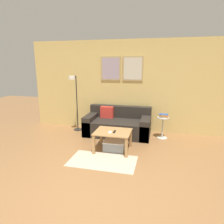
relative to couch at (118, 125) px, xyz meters
name	(u,v)px	position (x,y,z in m)	size (l,w,h in m)	color
ground_plane	(83,200)	(0.09, -2.82, -0.27)	(16.00, 16.00, 0.00)	olive
wall_back	(125,86)	(0.09, 0.48, 1.02)	(5.60, 0.09, 2.55)	#D6B76B
area_rug	(103,161)	(0.04, -1.62, -0.26)	(1.34, 0.74, 0.01)	#C1B299
couch	(118,125)	(0.00, 0.00, 0.00)	(1.75, 0.90, 0.74)	#28231E
coffee_table	(113,135)	(0.12, -1.07, 0.09)	(0.79, 0.65, 0.45)	#AD7F4C
storage_bin	(115,145)	(0.15, -1.03, -0.15)	(0.48, 0.43, 0.23)	gray
floor_lamp	(75,96)	(-1.22, -0.05, 0.77)	(0.25, 0.47, 1.59)	black
side_table	(163,126)	(1.19, -0.02, 0.07)	(0.31, 0.31, 0.56)	silver
book_stack	(164,116)	(1.21, -0.01, 0.34)	(0.24, 0.20, 0.08)	silver
remote_control	(114,132)	(0.16, -1.10, 0.19)	(0.04, 0.15, 0.02)	black
cell_phone	(110,132)	(0.07, -1.15, 0.18)	(0.07, 0.14, 0.01)	silver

